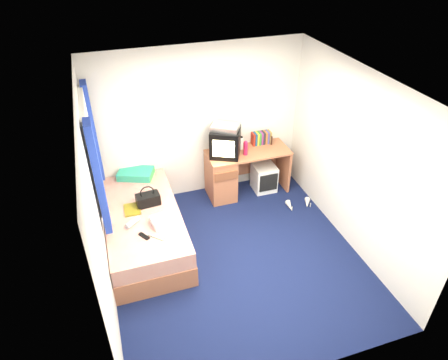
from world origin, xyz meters
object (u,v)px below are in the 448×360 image
object	(u,v)px
vcr	(225,127)
remote_control	(144,236)
picture_frame	(271,139)
water_bottle	(132,222)
magazine	(132,209)
bed	(144,227)
colour_swatch_fan	(156,236)
pink_water_bottle	(246,149)
towel	(163,221)
white_heels	(299,205)
crt_tv	(225,142)
aerosol_can	(241,143)
desk	(231,172)
handbag	(148,199)
pillow	(136,174)
storage_cube	(264,178)

from	to	relation	value
vcr	remote_control	xyz separation A→B (m)	(-1.46, -1.24, -0.67)
picture_frame	water_bottle	bearing A→B (deg)	-146.52
magazine	remote_control	bearing A→B (deg)	-83.14
bed	picture_frame	bearing A→B (deg)	21.12
magazine	colour_swatch_fan	bearing A→B (deg)	-71.34
pink_water_bottle	towel	size ratio (longest dim) A/B	0.75
pink_water_bottle	white_heels	size ratio (longest dim) A/B	0.47
water_bottle	towel	bearing A→B (deg)	-14.95
crt_tv	picture_frame	world-z (taller)	crt_tv
pink_water_bottle	aerosol_can	world-z (taller)	pink_water_bottle
vcr	magazine	size ratio (longest dim) A/B	1.42
white_heels	desk	bearing A→B (deg)	142.74
crt_tv	magazine	bearing A→B (deg)	-131.10
crt_tv	towel	size ratio (longest dim) A/B	2.02
remote_control	handbag	bearing A→B (deg)	44.11
colour_swatch_fan	handbag	bearing A→B (deg)	88.62
bed	remote_control	distance (m)	0.58
bed	water_bottle	world-z (taller)	water_bottle
pillow	remote_control	bearing A→B (deg)	-93.89
aerosol_can	colour_swatch_fan	size ratio (longest dim) A/B	0.91
crt_tv	white_heels	world-z (taller)	crt_tv
towel	desk	bearing A→B (deg)	39.64
magazine	crt_tv	bearing A→B (deg)	23.13
bed	picture_frame	world-z (taller)	picture_frame
magazine	towel	bearing A→B (deg)	-50.06
desk	storage_cube	distance (m)	0.59
magazine	water_bottle	distance (m)	0.31
bed	desk	distance (m)	1.69
vcr	picture_frame	world-z (taller)	vcr
pillow	white_heels	bearing A→B (deg)	-19.16
aerosol_can	water_bottle	bearing A→B (deg)	-150.39
colour_swatch_fan	aerosol_can	bearing A→B (deg)	40.52
desk	pink_water_bottle	size ratio (longest dim) A/B	6.19
magazine	colour_swatch_fan	distance (m)	0.67
desk	picture_frame	size ratio (longest dim) A/B	9.29
desk	aerosol_can	xyz separation A→B (m)	(0.20, 0.09, 0.44)
towel	colour_swatch_fan	xyz separation A→B (m)	(-0.13, -0.22, -0.04)
storage_cube	towel	size ratio (longest dim) A/B	1.58
pillow	handbag	bearing A→B (deg)	-84.88
pillow	storage_cube	bearing A→B (deg)	-5.33
vcr	remote_control	size ratio (longest dim) A/B	2.48
picture_frame	water_bottle	size ratio (longest dim) A/B	0.70
pillow	magazine	world-z (taller)	pillow
aerosol_can	towel	distance (m)	1.90
picture_frame	handbag	distance (m)	2.25
pink_water_bottle	handbag	bearing A→B (deg)	-162.32
towel	magazine	bearing A→B (deg)	129.94
colour_swatch_fan	white_heels	bearing A→B (deg)	14.77
vcr	handbag	bearing A→B (deg)	-122.86
crt_tv	colour_swatch_fan	xyz separation A→B (m)	(-1.32, -1.29, -0.42)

